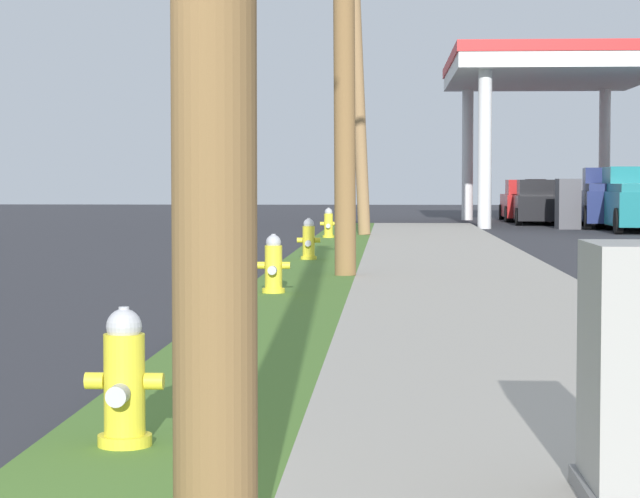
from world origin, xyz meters
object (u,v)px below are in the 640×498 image
object	(u,v)px
fire_hydrant_third	(309,241)
utility_cabinet	(636,382)
truck_teal_on_apron	(640,201)
fire_hydrant_fourth	(329,225)
truck_navy_at_forecourt	(614,200)
car_black_by_near_pump	(541,204)
utility_pole_background	(357,67)
fire_hydrant_nearest	(124,385)
fire_hydrant_second	(273,267)
car_red_by_far_pump	(528,202)

from	to	relation	value
fire_hydrant_third	utility_cabinet	xyz separation A→B (m)	(2.54, -17.61, 0.20)
fire_hydrant_third	truck_teal_on_apron	bearing A→B (deg)	61.44
fire_hydrant_fourth	truck_teal_on_apron	xyz separation A→B (m)	(9.12, 7.58, 0.47)
truck_navy_at_forecourt	car_black_by_near_pump	bearing A→B (deg)	122.57
car_black_by_near_pump	utility_pole_background	bearing A→B (deg)	-116.61
car_black_by_near_pump	fire_hydrant_nearest	bearing A→B (deg)	-99.64
fire_hydrant_nearest	truck_navy_at_forecourt	world-z (taller)	truck_navy_at_forecourt
fire_hydrant_second	car_black_by_near_pump	size ratio (longest dim) A/B	0.16
fire_hydrant_nearest	truck_navy_at_forecourt	size ratio (longest dim) A/B	0.13
fire_hydrant_nearest	truck_teal_on_apron	world-z (taller)	truck_teal_on_apron
fire_hydrant_third	truck_navy_at_forecourt	bearing A→B (deg)	66.24
car_red_by_far_pump	truck_navy_at_forecourt	world-z (taller)	truck_navy_at_forecourt
fire_hydrant_third	fire_hydrant_fourth	xyz separation A→B (m)	(-0.07, 9.04, 0.00)
utility_cabinet	car_black_by_near_pump	bearing A→B (deg)	84.05
truck_teal_on_apron	fire_hydrant_nearest	bearing A→B (deg)	-105.19
fire_hydrant_third	truck_navy_at_forecourt	world-z (taller)	truck_navy_at_forecourt
utility_pole_background	fire_hydrant_fourth	bearing A→B (deg)	-110.62
fire_hydrant_nearest	car_black_by_near_pump	distance (m)	40.31
car_red_by_far_pump	truck_teal_on_apron	xyz separation A→B (m)	(2.34, -10.07, 0.19)
fire_hydrant_fourth	truck_navy_at_forecourt	distance (m)	14.14
fire_hydrant_third	truck_teal_on_apron	world-z (taller)	truck_teal_on_apron
fire_hydrant_third	fire_hydrant_fourth	world-z (taller)	same
truck_navy_at_forecourt	truck_teal_on_apron	world-z (taller)	same
fire_hydrant_nearest	car_red_by_far_pump	size ratio (longest dim) A/B	0.16
utility_pole_background	car_black_by_near_pump	world-z (taller)	utility_pole_background
utility_pole_background	car_black_by_near_pump	size ratio (longest dim) A/B	1.87
car_red_by_far_pump	truck_navy_at_forecourt	xyz separation A→B (m)	(2.11, -6.66, 0.19)
car_red_by_far_pump	fire_hydrant_nearest	bearing A→B (deg)	-98.76
fire_hydrant_nearest	fire_hydrant_second	size ratio (longest dim) A/B	1.00
truck_navy_at_forecourt	utility_cabinet	bearing A→B (deg)	-99.46
fire_hydrant_nearest	utility_cabinet	size ratio (longest dim) A/B	0.65
car_black_by_near_pump	truck_teal_on_apron	xyz separation A→B (m)	(2.25, -6.57, 0.19)
fire_hydrant_nearest	car_red_by_far_pump	world-z (taller)	car_red_by_far_pump
fire_hydrant_fourth	truck_navy_at_forecourt	world-z (taller)	truck_navy_at_forecourt
fire_hydrant_second	truck_navy_at_forecourt	distance (m)	28.45
truck_navy_at_forecourt	truck_teal_on_apron	bearing A→B (deg)	-86.14
fire_hydrant_nearest	truck_navy_at_forecourt	distance (m)	37.62
car_black_by_near_pump	truck_navy_at_forecourt	size ratio (longest dim) A/B	0.82
fire_hydrant_third	utility_pole_background	world-z (taller)	utility_pole_background
fire_hydrant_second	car_red_by_far_pump	bearing A→B (deg)	78.74
fire_hydrant_fourth	truck_teal_on_apron	world-z (taller)	truck_teal_on_apron
utility_cabinet	fire_hydrant_fourth	bearing A→B (deg)	95.59
fire_hydrant_second	fire_hydrant_third	distance (m)	7.02
fire_hydrant_second	truck_navy_at_forecourt	world-z (taller)	truck_navy_at_forecourt
fire_hydrant_second	utility_pole_background	xyz separation A→B (m)	(0.61, 17.83, 4.05)
truck_teal_on_apron	utility_cabinet	bearing A→B (deg)	-100.76
car_black_by_near_pump	car_red_by_far_pump	world-z (taller)	same
fire_hydrant_third	fire_hydrant_fourth	bearing A→B (deg)	90.43
car_red_by_far_pump	car_black_by_near_pump	bearing A→B (deg)	-88.48
utility_cabinet	truck_navy_at_forecourt	xyz separation A→B (m)	(6.28, 37.64, 0.27)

